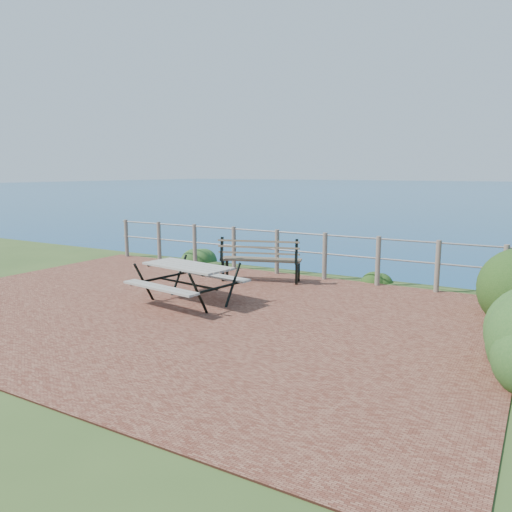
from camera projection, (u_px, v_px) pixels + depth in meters
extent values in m
cube|color=brown|center=(184.00, 309.00, 8.41)|extent=(10.00, 7.00, 0.12)
cylinder|color=#6B5B4C|center=(127.00, 238.00, 13.46)|extent=(0.10, 0.10, 1.00)
cylinder|color=#6B5B4C|center=(159.00, 241.00, 12.89)|extent=(0.10, 0.10, 1.00)
cylinder|color=#6B5B4C|center=(195.00, 244.00, 12.32)|extent=(0.10, 0.10, 1.00)
cylinder|color=#6B5B4C|center=(234.00, 248.00, 11.75)|extent=(0.10, 0.10, 1.00)
cylinder|color=#6B5B4C|center=(277.00, 252.00, 11.18)|extent=(0.10, 0.10, 1.00)
cylinder|color=#6B5B4C|center=(325.00, 256.00, 10.61)|extent=(0.10, 0.10, 1.00)
cylinder|color=#6B5B4C|center=(378.00, 261.00, 10.04)|extent=(0.10, 0.10, 1.00)
cylinder|color=#6B5B4C|center=(438.00, 266.00, 9.47)|extent=(0.10, 0.10, 1.00)
cylinder|color=#6B5B4C|center=(505.00, 272.00, 8.89)|extent=(0.10, 0.10, 1.00)
cylinder|color=slate|center=(277.00, 232.00, 11.10)|extent=(9.40, 0.04, 0.04)
cylinder|color=slate|center=(277.00, 250.00, 11.17)|extent=(9.40, 0.04, 0.04)
cube|color=gray|center=(188.00, 266.00, 8.61)|extent=(1.70, 0.90, 0.04)
cube|color=gray|center=(188.00, 281.00, 8.66)|extent=(1.64, 0.47, 0.04)
cube|color=gray|center=(188.00, 281.00, 8.66)|extent=(1.64, 0.47, 0.04)
cylinder|color=black|center=(188.00, 284.00, 8.66)|extent=(1.39, 0.25, 0.04)
cube|color=brown|center=(261.00, 260.00, 10.41)|extent=(1.73, 0.92, 0.04)
cube|color=brown|center=(261.00, 246.00, 10.36)|extent=(1.64, 0.64, 0.38)
cube|color=black|center=(261.00, 270.00, 10.45)|extent=(0.07, 0.08, 0.46)
cube|color=black|center=(261.00, 270.00, 10.45)|extent=(0.07, 0.08, 0.46)
cube|color=black|center=(261.00, 270.00, 10.45)|extent=(0.07, 0.08, 0.46)
cube|color=black|center=(261.00, 270.00, 10.45)|extent=(0.07, 0.08, 0.46)
ellipsoid|color=#24501E|center=(199.00, 260.00, 13.03)|extent=(0.72, 0.72, 0.45)
ellipsoid|color=#193B12|center=(376.00, 281.00, 10.62)|extent=(0.69, 0.69, 0.39)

